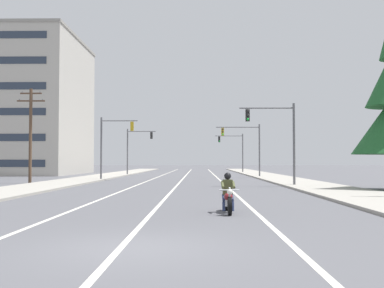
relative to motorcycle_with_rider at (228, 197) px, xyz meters
name	(u,v)px	position (x,y,z in m)	size (l,w,h in m)	color
ground_plane	(131,248)	(-2.53, -6.89, -0.59)	(400.00, 400.00, 0.00)	#515156
lane_stripe_center	(185,177)	(-2.76, 38.11, -0.58)	(0.16, 100.00, 0.01)	beige
lane_stripe_left	(158,177)	(-5.90, 38.11, -0.58)	(0.16, 100.00, 0.01)	beige
lane_stripe_right	(216,177)	(1.02, 38.11, -0.58)	(0.16, 100.00, 0.01)	beige
sidewalk_kerb_right	(277,178)	(7.34, 33.11, -0.52)	(4.40, 110.00, 0.14)	#9E998E
sidewalk_kerb_left	(94,178)	(-12.41, 33.11, -0.52)	(4.40, 110.00, 0.14)	#9E998E
motorcycle_with_rider	(228,197)	(0.00, 0.00, 0.00)	(0.70, 2.19, 1.46)	black
traffic_signal_near_right	(278,132)	(4.88, 17.57, 3.47)	(4.15, 0.37, 6.20)	#56565B
traffic_signal_near_left	(111,139)	(-9.67, 28.33, 3.43)	(3.66, 0.37, 6.20)	#56565B
traffic_signal_mid_right	(247,142)	(4.54, 37.14, 3.53)	(5.16, 0.46, 6.20)	#56565B
traffic_signal_mid_left	(135,145)	(-9.55, 44.67, 3.45)	(3.88, 0.37, 6.20)	#56565B
traffic_signal_far_right	(235,147)	(4.60, 55.91, 3.49)	(4.46, 0.53, 6.20)	#56565B
utility_pole_left_near	(31,132)	(-15.40, 22.12, 3.79)	(2.38, 0.26, 8.06)	#4C3828
apartment_building_far_left_block	(10,106)	(-28.43, 49.27, 9.22)	(20.38, 19.46, 19.61)	#B2ADA3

